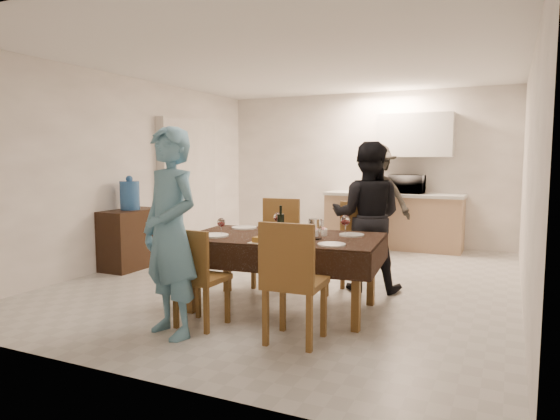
{
  "coord_description": "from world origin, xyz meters",
  "views": [
    {
      "loc": [
        2.34,
        -5.52,
        1.49
      ],
      "look_at": [
        -0.08,
        -0.3,
        0.88
      ],
      "focal_mm": 32.0,
      "sensor_mm": 36.0,
      "label": 1
    }
  ],
  "objects": [
    {
      "name": "chair_far_left",
      "position": [
        -0.1,
        -0.5,
        0.62
      ],
      "size": [
        0.49,
        0.49,
        0.54
      ],
      "rotation": [
        0.0,
        0.0,
        3.21
      ],
      "color": "brown",
      "rests_on": "floor"
    },
    {
      "name": "person_far",
      "position": [
        0.9,
        -0.1,
        0.83
      ],
      "size": [
        0.9,
        0.75,
        1.66
      ],
      "primitive_type": "imported",
      "rotation": [
        0.0,
        0.0,
        3.29
      ],
      "color": "black",
      "rests_on": "floor"
    },
    {
      "name": "savoury_tart",
      "position": [
        0.45,
        -1.53,
        0.75
      ],
      "size": [
        0.43,
        0.34,
        0.05
      ],
      "primitive_type": "cube",
      "rotation": [
        0.0,
        0.0,
        -0.07
      ],
      "color": "#B38434",
      "rests_on": "dining_table"
    },
    {
      "name": "chair_far_right",
      "position": [
        0.8,
        -0.5,
        0.61
      ],
      "size": [
        0.53,
        0.53,
        0.54
      ],
      "rotation": [
        0.0,
        0.0,
        2.96
      ],
      "color": "brown",
      "rests_on": "floor"
    },
    {
      "name": "ceiling",
      "position": [
        0.0,
        0.0,
        2.6
      ],
      "size": [
        5.0,
        6.0,
        0.02
      ],
      "primitive_type": "cube",
      "color": "white",
      "rests_on": "wall_back"
    },
    {
      "name": "dining_table",
      "position": [
        0.35,
        -1.15,
        0.7
      ],
      "size": [
        1.97,
        1.27,
        0.73
      ],
      "rotation": [
        0.0,
        0.0,
        0.1
      ],
      "color": "black",
      "rests_on": "floor"
    },
    {
      "name": "chair_near_left",
      "position": [
        -0.1,
        -1.99,
        0.54
      ],
      "size": [
        0.41,
        0.41,
        0.48
      ],
      "rotation": [
        0.0,
        0.0,
        -0.04
      ],
      "color": "brown",
      "rests_on": "floor"
    },
    {
      "name": "water_pitcher",
      "position": [
        0.7,
        -1.2,
        0.82
      ],
      "size": [
        0.12,
        0.12,
        0.19
      ],
      "primitive_type": "cylinder",
      "color": "white",
      "rests_on": "dining_table"
    },
    {
      "name": "kitchen_worktop",
      "position": [
        0.6,
        2.68,
        0.89
      ],
      "size": [
        2.24,
        0.64,
        0.05
      ],
      "primitive_type": "cube",
      "color": "#B6B7B2",
      "rests_on": "kitchen_base_cabinet"
    },
    {
      "name": "plate_near_right",
      "position": [
        0.95,
        -1.45,
        0.74
      ],
      "size": [
        0.25,
        0.25,
        0.01
      ],
      "primitive_type": "cylinder",
      "color": "white",
      "rests_on": "dining_table"
    },
    {
      "name": "wine_bottle",
      "position": [
        0.3,
        -1.1,
        0.87
      ],
      "size": [
        0.07,
        0.07,
        0.29
      ],
      "primitive_type": null,
      "color": "black",
      "rests_on": "dining_table"
    },
    {
      "name": "mushroom_dish",
      "position": [
        0.3,
        -0.87,
        0.75
      ],
      "size": [
        0.2,
        0.2,
        0.04
      ],
      "primitive_type": "cylinder",
      "color": "white",
      "rests_on": "dining_table"
    },
    {
      "name": "upper_cabinet",
      "position": [
        0.9,
        2.82,
        1.85
      ],
      "size": [
        1.2,
        0.34,
        0.7
      ],
      "primitive_type": "cube",
      "color": "silver",
      "rests_on": "wall_back"
    },
    {
      "name": "wine_glass_b",
      "position": [
        0.9,
        -0.9,
        0.83
      ],
      "size": [
        0.09,
        0.09,
        0.21
      ],
      "primitive_type": null,
      "color": "white",
      "rests_on": "dining_table"
    },
    {
      "name": "wall_front",
      "position": [
        0.0,
        -3.0,
        1.3
      ],
      "size": [
        5.0,
        0.02,
        2.6
      ],
      "primitive_type": "cube",
      "color": "white",
      "rests_on": "floor"
    },
    {
      "name": "water_jug",
      "position": [
        -2.28,
        -0.34,
        0.98
      ],
      "size": [
        0.26,
        0.26,
        0.39
      ],
      "primitive_type": "cylinder",
      "color": "#3066AD",
      "rests_on": "console"
    },
    {
      "name": "kitchen_base_cabinet",
      "position": [
        0.6,
        2.68,
        0.43
      ],
      "size": [
        2.2,
        0.6,
        0.86
      ],
      "primitive_type": "cube",
      "color": "#A08360",
      "rests_on": "floor"
    },
    {
      "name": "stub_partition",
      "position": [
        -2.42,
        1.2,
        1.05
      ],
      "size": [
        0.15,
        1.4,
        2.1
      ],
      "primitive_type": "cube",
      "color": "silver",
      "rests_on": "floor"
    },
    {
      "name": "plate_far_left",
      "position": [
        -0.25,
        -0.85,
        0.74
      ],
      "size": [
        0.27,
        0.27,
        0.02
      ],
      "primitive_type": "cylinder",
      "color": "white",
      "rests_on": "dining_table"
    },
    {
      "name": "chair_near_right",
      "position": [
        0.8,
        -2.0,
        0.61
      ],
      "size": [
        0.47,
        0.47,
        0.54
      ],
      "rotation": [
        0.0,
        0.0,
        0.05
      ],
      "color": "brown",
      "rests_on": "floor"
    },
    {
      "name": "person_near",
      "position": [
        -0.2,
        -2.2,
        0.87
      ],
      "size": [
        0.74,
        0.61,
        1.74
      ],
      "primitive_type": "imported",
      "rotation": [
        0.0,
        0.0,
        -0.35
      ],
      "color": "#588DA8",
      "rests_on": "floor"
    },
    {
      "name": "floor",
      "position": [
        0.0,
        0.0,
        0.0
      ],
      "size": [
        5.0,
        6.0,
        0.02
      ],
      "primitive_type": "cube",
      "color": "#B8B8B3",
      "rests_on": "ground"
    },
    {
      "name": "person_kitchen",
      "position": [
        0.41,
        2.23,
        0.85
      ],
      "size": [
        1.1,
        0.63,
        1.7
      ],
      "primitive_type": "imported",
      "color": "black",
      "rests_on": "floor"
    },
    {
      "name": "wall_left",
      "position": [
        -2.5,
        0.0,
        1.3
      ],
      "size": [
        0.02,
        6.0,
        2.6
      ],
      "primitive_type": "cube",
      "color": "white",
      "rests_on": "floor"
    },
    {
      "name": "wall_right",
      "position": [
        2.5,
        0.0,
        1.3
      ],
      "size": [
        0.02,
        6.0,
        2.6
      ],
      "primitive_type": "cube",
      "color": "white",
      "rests_on": "floor"
    },
    {
      "name": "microwave",
      "position": [
        0.82,
        2.68,
        1.06
      ],
      "size": [
        0.54,
        0.37,
        0.3
      ],
      "primitive_type": "imported",
      "rotation": [
        0.0,
        0.0,
        3.14
      ],
      "color": "silver",
      "rests_on": "kitchen_worktop"
    },
    {
      "name": "plate_near_left",
      "position": [
        -0.25,
        -1.45,
        0.74
      ],
      "size": [
        0.28,
        0.28,
        0.02
      ],
      "primitive_type": "cylinder",
      "color": "white",
      "rests_on": "dining_table"
    },
    {
      "name": "plate_far_right",
      "position": [
        0.95,
        -0.85,
        0.74
      ],
      "size": [
        0.24,
        0.24,
        0.01
      ],
      "primitive_type": "cylinder",
      "color": "white",
      "rests_on": "dining_table"
    },
    {
      "name": "console",
      "position": [
        -2.28,
        -0.34,
        0.4
      ],
      "size": [
        0.43,
        0.86,
        0.79
      ],
      "primitive_type": "cube",
      "color": "black",
      "rests_on": "floor"
    },
    {
      "name": "salad_bowl",
      "position": [
        0.65,
        -0.97,
        0.76
      ],
      "size": [
        0.17,
        0.17,
        0.07
      ],
      "primitive_type": "cylinder",
      "color": "white",
      "rests_on": "dining_table"
    },
    {
      "name": "wine_glass_c",
      "position": [
        0.15,
        -0.85,
        0.82
      ],
      "size": [
        0.09,
        0.09,
        0.19
      ],
      "primitive_type": null,
      "color": "white",
      "rests_on": "dining_table"
    },
    {
      "name": "wine_glass_a",
      "position": [
        -0.2,
        -1.4,
        0.82
      ],
      "size": [
        0.08,
        0.08,
        0.18
      ],
      "primitive_type": null,
      "color": "white",
      "rests_on": "dining_table"
    },
    {
      "name": "wall_back",
      "position": [
        0.0,
        3.0,
        1.3
      ],
      "size": [
        5.0,
        0.02,
        2.6
      ],
      "primitive_type": "cube",
      "color": "white",
      "rests_on": "floor"
    }
  ]
}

